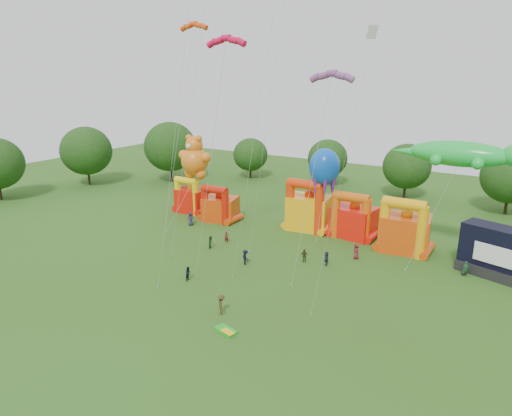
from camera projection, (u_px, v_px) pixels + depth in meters
The scene contains 24 objects.
ground at pixel (162, 318), 41.12m from camera, with size 160.00×160.00×0.00m, color #2F5217.
tree_ring at pixel (153, 249), 40.41m from camera, with size 119.59×121.65×12.07m.
bouncy_castle_0 at pixel (191, 198), 72.13m from camera, with size 4.63×3.74×5.82m.
bouncy_castle_1 at pixel (219, 207), 67.85m from camera, with size 5.62×4.94×5.56m.
bouncy_castle_2 at pixel (308, 210), 63.86m from camera, with size 6.21×5.25×7.43m.
bouncy_castle_3 at pixel (353, 220), 60.93m from camera, with size 5.90×4.99×6.41m.
bouncy_castle_4 at pixel (405, 231), 55.94m from camera, with size 6.32×5.35×7.06m.
stage_trailer at pixel (504, 254), 48.56m from camera, with size 9.33×5.73×5.53m.
teddy_bear_kite at pixel (188, 180), 68.19m from camera, with size 5.85×10.93×12.49m.
gecko_kite at pixel (442, 194), 51.13m from camera, with size 14.18×8.71×14.14m.
octopus_kite at pixel (324, 178), 60.39m from camera, with size 4.09×5.50×11.88m.
parafoil_kites at pixel (203, 141), 56.01m from camera, with size 27.63×14.44×28.62m.
diamond_kites at pixel (240, 129), 47.77m from camera, with size 22.82×19.83×36.76m.
folded_kite_bundle at pixel (226, 331), 38.79m from camera, with size 2.18×1.45×0.31m.
spectator_0 at pixel (191, 219), 65.93m from camera, with size 0.96×0.62×1.96m, color #25243D.
spectator_1 at pixel (227, 237), 59.12m from camera, with size 0.56×0.37×1.53m, color #5B1A1A.
spectator_2 at pixel (211, 242), 57.30m from camera, with size 0.79×0.62×1.64m, color #183D1E.
spectator_3 at pixel (245, 257), 52.35m from camera, with size 1.15×0.66×1.78m, color black.
spectator_4 at pixel (304, 256), 53.04m from camera, with size 0.95×0.39×1.61m, color #383016.
spectator_5 at pixel (326, 259), 52.15m from camera, with size 1.56×0.50×1.68m, color #282640.
spectator_6 at pixel (356, 251), 53.99m from camera, with size 0.93×0.61×1.91m, color maroon.
spectator_7 at pixel (466, 269), 49.35m from camera, with size 0.63×0.41×1.72m, color #1B4322.
spectator_8 at pixel (189, 274), 48.41m from camera, with size 0.75×0.58×1.53m, color black.
spectator_9 at pixel (221, 305), 41.52m from camera, with size 1.22×0.70×1.90m, color #3B3317.
Camera 1 is at (26.47, -26.71, 21.12)m, focal length 32.00 mm.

